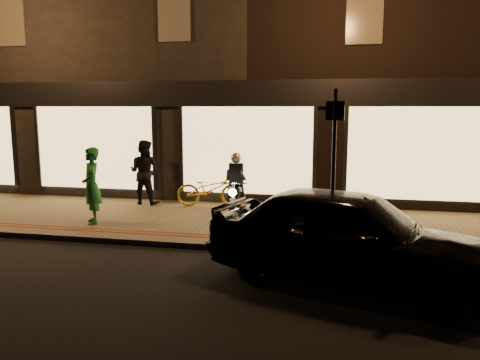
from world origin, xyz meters
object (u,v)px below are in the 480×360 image
bicycle_gold (210,189)px  person_green (92,186)px  parked_car (349,236)px  sign_post (334,160)px  motorcycle (236,193)px

bicycle_gold → person_green: bearing=125.5°
bicycle_gold → person_green: 3.24m
bicycle_gold → parked_car: size_ratio=0.39×
sign_post → motorcycle: bearing=141.1°
sign_post → parked_car: sign_post is taller
parked_car → sign_post: bearing=28.1°
motorcycle → sign_post: bearing=-45.9°
motorcycle → parked_car: size_ratio=0.43×
bicycle_gold → parked_car: (3.53, -4.69, 0.18)m
motorcycle → bicycle_gold: bearing=120.7°
person_green → sign_post: bearing=47.8°
bicycle_gold → parked_car: bearing=-154.9°
motorcycle → bicycle_gold: motorcycle is taller
motorcycle → bicycle_gold: (-0.97, 1.25, -0.14)m
bicycle_gold → person_green: (-2.18, -2.37, 0.41)m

